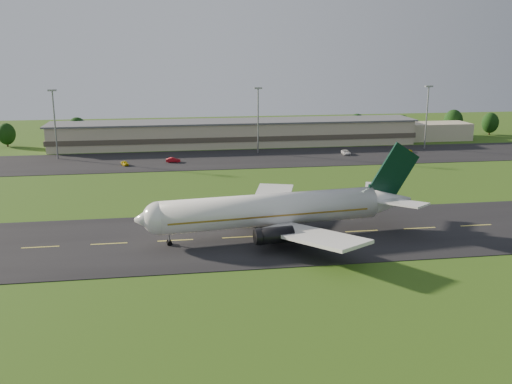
{
  "coord_description": "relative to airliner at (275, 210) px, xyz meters",
  "views": [
    {
      "loc": [
        -22.61,
        -92.88,
        31.78
      ],
      "look_at": [
        -6.86,
        8.0,
        6.0
      ],
      "focal_mm": 40.0,
      "sensor_mm": 36.0,
      "label": 1
    }
  ],
  "objects": [
    {
      "name": "light_mast_centre",
      "position": [
        9.78,
        79.9,
        8.08
      ],
      "size": [
        2.4,
        1.2,
        20.35
      ],
      "color": "gray",
      "rests_on": "ground"
    },
    {
      "name": "light_mast_west",
      "position": [
        -50.22,
        79.9,
        8.08
      ],
      "size": [
        2.4,
        1.2,
        20.35
      ],
      "color": "gray",
      "rests_on": "ground"
    },
    {
      "name": "service_vehicle_a",
      "position": [
        -29.94,
        66.6,
        -3.95
      ],
      "size": [
        2.63,
        3.9,
        1.23
      ],
      "primitive_type": "imported",
      "rotation": [
        0.0,
        0.0,
        0.36
      ],
      "color": "yellow",
      "rests_on": "apron"
    },
    {
      "name": "light_mast_east",
      "position": [
        64.78,
        79.9,
        8.08
      ],
      "size": [
        2.4,
        1.2,
        20.35
      ],
      "color": "gray",
      "rests_on": "ground"
    },
    {
      "name": "terminal",
      "position": [
        11.18,
        96.08,
        -0.67
      ],
      "size": [
        145.0,
        16.0,
        8.4
      ],
      "color": "tan",
      "rests_on": "ground"
    },
    {
      "name": "tree_line",
      "position": [
        44.7,
        105.61,
        0.22
      ],
      "size": [
        195.01,
        9.52,
        10.26
      ],
      "color": "black",
      "rests_on": "ground"
    },
    {
      "name": "service_vehicle_d",
      "position": [
        55.59,
        74.28,
        -3.87
      ],
      "size": [
        5.14,
        3.77,
        1.38
      ],
      "primitive_type": "imported",
      "rotation": [
        0.0,
        0.0,
        1.14
      ],
      "color": "#C1AA0B",
      "rests_on": "apron"
    },
    {
      "name": "airliner",
      "position": [
        0.0,
        0.0,
        0.0
      ],
      "size": [
        51.21,
        41.9,
        15.57
      ],
      "rotation": [
        0.0,
        0.0,
        0.12
      ],
      "color": "white",
      "rests_on": "ground"
    },
    {
      "name": "service_vehicle_b",
      "position": [
        -16.54,
        69.14,
        -3.89
      ],
      "size": [
        4.15,
        1.62,
        1.35
      ],
      "primitive_type": "imported",
      "rotation": [
        0.0,
        0.0,
        1.52
      ],
      "color": "#9B0A14",
      "rests_on": "apron"
    },
    {
      "name": "apron",
      "position": [
        4.78,
        71.9,
        -4.61
      ],
      "size": [
        260.0,
        30.0,
        0.1
      ],
      "primitive_type": "cube",
      "color": "black",
      "rests_on": "ground"
    },
    {
      "name": "service_vehicle_c",
      "position": [
        36.14,
        73.33,
        -3.88
      ],
      "size": [
        2.57,
        5.04,
        1.36
      ],
      "primitive_type": "imported",
      "rotation": [
        0.0,
        0.0,
        -0.06
      ],
      "color": "silver",
      "rests_on": "apron"
    },
    {
      "name": "ground",
      "position": [
        4.78,
        -0.1,
        -4.66
      ],
      "size": [
        360.0,
        360.0,
        0.0
      ],
      "primitive_type": "plane",
      "color": "#274611",
      "rests_on": "ground"
    },
    {
      "name": "taxiway",
      "position": [
        4.78,
        -0.1,
        -4.61
      ],
      "size": [
        220.0,
        30.0,
        0.1
      ],
      "primitive_type": "cube",
      "color": "black",
      "rests_on": "ground"
    }
  ]
}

